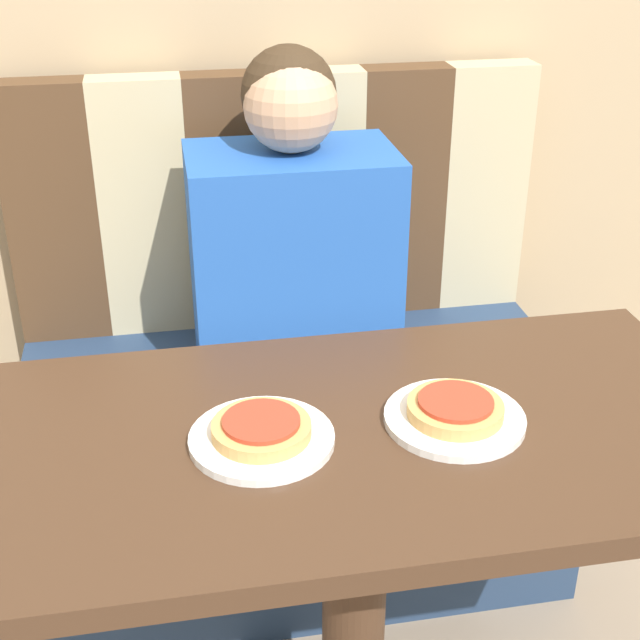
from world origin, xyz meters
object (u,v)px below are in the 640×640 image
object	(u,v)px
pizza_left	(261,428)
pizza_right	(455,408)
plate_left	(262,439)
plate_right	(454,418)
person	(292,235)

from	to	relation	value
pizza_left	pizza_right	world-z (taller)	same
pizza_left	pizza_right	size ratio (longest dim) A/B	1.00
plate_left	pizza_right	world-z (taller)	pizza_right
plate_left	plate_right	bearing A→B (deg)	0.00
plate_right	pizza_right	xyz separation A→B (m)	(0.00, 0.00, 0.02)
plate_left	pizza_left	bearing A→B (deg)	90.00
person	plate_left	world-z (taller)	person
plate_left	person	bearing A→B (deg)	77.21
person	pizza_right	world-z (taller)	person
pizza_left	plate_left	bearing A→B (deg)	-90.00
plate_left	pizza_left	distance (m)	0.02
plate_right	pizza_left	bearing A→B (deg)	180.00
plate_right	pizza_left	world-z (taller)	pizza_left
person	plate_left	size ratio (longest dim) A/B	3.25
plate_left	pizza_right	size ratio (longest dim) A/B	1.47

